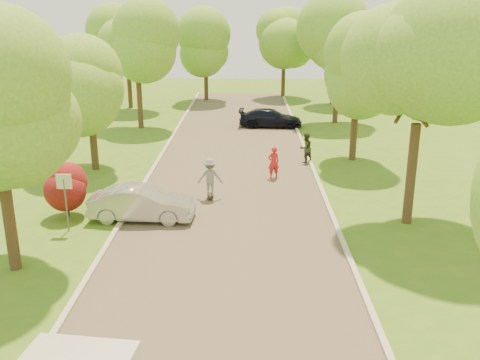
# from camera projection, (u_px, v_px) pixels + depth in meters

# --- Properties ---
(ground) EXTENTS (100.00, 100.00, 0.00)m
(ground) POSITION_uv_depth(u_px,v_px,m) (222.00, 286.00, 15.67)
(ground) COLOR #3A6B19
(ground) RESTS_ON ground
(road) EXTENTS (8.00, 60.00, 0.01)m
(road) POSITION_uv_depth(u_px,v_px,m) (231.00, 195.00, 23.29)
(road) COLOR #4C4438
(road) RESTS_ON ground
(curb_left) EXTENTS (0.18, 60.00, 0.12)m
(curb_left) POSITION_uv_depth(u_px,v_px,m) (138.00, 194.00, 23.33)
(curb_left) COLOR #B2AD9E
(curb_left) RESTS_ON ground
(curb_right) EXTENTS (0.18, 60.00, 0.12)m
(curb_right) POSITION_uv_depth(u_px,v_px,m) (324.00, 195.00, 23.22)
(curb_right) COLOR #B2AD9E
(curb_right) RESTS_ON ground
(street_sign) EXTENTS (0.55, 0.06, 2.17)m
(street_sign) POSITION_uv_depth(u_px,v_px,m) (65.00, 190.00, 19.09)
(street_sign) COLOR #59595E
(street_sign) RESTS_ON ground
(red_shrub) EXTENTS (1.70, 1.70, 1.95)m
(red_shrub) POSITION_uv_depth(u_px,v_px,m) (66.00, 189.00, 20.67)
(red_shrub) COLOR #382619
(red_shrub) RESTS_ON ground
(tree_l_mida) EXTENTS (4.71, 4.60, 7.39)m
(tree_l_mida) POSITION_uv_depth(u_px,v_px,m) (0.00, 104.00, 15.15)
(tree_l_mida) COLOR #382619
(tree_l_mida) RESTS_ON ground
(tree_l_midb) EXTENTS (4.30, 4.20, 6.62)m
(tree_l_midb) POSITION_uv_depth(u_px,v_px,m) (92.00, 78.00, 25.82)
(tree_l_midb) COLOR #382619
(tree_l_midb) RESTS_ON ground
(tree_l_far) EXTENTS (4.92, 4.80, 7.79)m
(tree_l_far) POSITION_uv_depth(u_px,v_px,m) (140.00, 46.00, 35.07)
(tree_l_far) COLOR #382619
(tree_l_far) RESTS_ON ground
(tree_r_mida) EXTENTS (5.13, 5.00, 7.95)m
(tree_r_mida) POSITION_uv_depth(u_px,v_px,m) (428.00, 75.00, 18.66)
(tree_r_mida) COLOR #382619
(tree_r_mida) RESTS_ON ground
(tree_r_midb) EXTENTS (4.51, 4.40, 7.01)m
(tree_r_midb) POSITION_uv_depth(u_px,v_px,m) (362.00, 68.00, 27.44)
(tree_r_midb) COLOR #382619
(tree_r_midb) RESTS_ON ground
(tree_r_far) EXTENTS (5.33, 5.20, 8.34)m
(tree_r_far) POSITION_uv_depth(u_px,v_px,m) (343.00, 39.00, 36.67)
(tree_r_far) COLOR #382619
(tree_r_far) RESTS_ON ground
(tree_bg_a) EXTENTS (5.12, 5.00, 7.72)m
(tree_bg_a) POSITION_uv_depth(u_px,v_px,m) (130.00, 42.00, 42.78)
(tree_bg_a) COLOR #382619
(tree_bg_a) RESTS_ON ground
(tree_bg_b) EXTENTS (5.12, 5.00, 7.95)m
(tree_bg_b) POSITION_uv_depth(u_px,v_px,m) (338.00, 38.00, 44.37)
(tree_bg_b) COLOR #382619
(tree_bg_b) RESTS_ON ground
(tree_bg_c) EXTENTS (4.92, 4.80, 7.33)m
(tree_bg_c) POSITION_uv_depth(u_px,v_px,m) (208.00, 43.00, 46.59)
(tree_bg_c) COLOR #382619
(tree_bg_c) RESTS_ON ground
(tree_bg_d) EXTENTS (5.12, 5.00, 7.72)m
(tree_bg_d) POSITION_uv_depth(u_px,v_px,m) (287.00, 38.00, 48.31)
(tree_bg_d) COLOR #382619
(tree_bg_d) RESTS_ON ground
(silver_sedan) EXTENTS (4.06, 1.60, 1.32)m
(silver_sedan) POSITION_uv_depth(u_px,v_px,m) (142.00, 204.00, 20.43)
(silver_sedan) COLOR #A4A3A8
(silver_sedan) RESTS_ON ground
(dark_sedan) EXTENTS (4.43, 2.02, 1.26)m
(dark_sedan) POSITION_uv_depth(u_px,v_px,m) (270.00, 118.00, 36.85)
(dark_sedan) COLOR black
(dark_sedan) RESTS_ON ground
(longboard) EXTENTS (0.27, 0.86, 0.10)m
(longboard) POSITION_uv_depth(u_px,v_px,m) (210.00, 196.00, 22.97)
(longboard) COLOR black
(longboard) RESTS_ON ground
(skateboarder) EXTENTS (1.10, 0.67, 1.66)m
(skateboarder) POSITION_uv_depth(u_px,v_px,m) (210.00, 177.00, 22.72)
(skateboarder) COLOR slate
(skateboarder) RESTS_ON longboard
(person_striped) EXTENTS (0.65, 0.53, 1.55)m
(person_striped) POSITION_uv_depth(u_px,v_px,m) (274.00, 163.00, 25.50)
(person_striped) COLOR red
(person_striped) RESTS_ON ground
(person_olive) EXTENTS (0.97, 0.93, 1.58)m
(person_olive) POSITION_uv_depth(u_px,v_px,m) (306.00, 148.00, 28.14)
(person_olive) COLOR #2A321E
(person_olive) RESTS_ON ground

